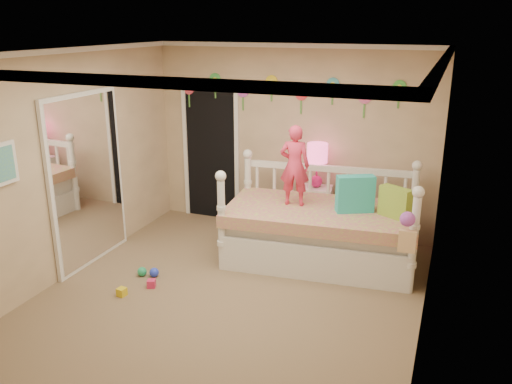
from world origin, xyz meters
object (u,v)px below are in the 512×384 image
at_px(nightstand, 315,212).
at_px(table_lamp, 317,158).
at_px(child, 295,165).
at_px(daybed, 321,213).

relative_size(nightstand, table_lamp, 1.20).
bearing_deg(nightstand, child, -105.67).
relative_size(daybed, child, 2.32).
distance_m(daybed, nightstand, 0.81).
xyz_separation_m(daybed, nightstand, (-0.25, 0.72, -0.27)).
distance_m(daybed, child, 0.67).
distance_m(child, nightstand, 1.11).
xyz_separation_m(daybed, table_lamp, (-0.25, 0.72, 0.50)).
height_order(nightstand, table_lamp, table_lamp).
height_order(daybed, table_lamp, table_lamp).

